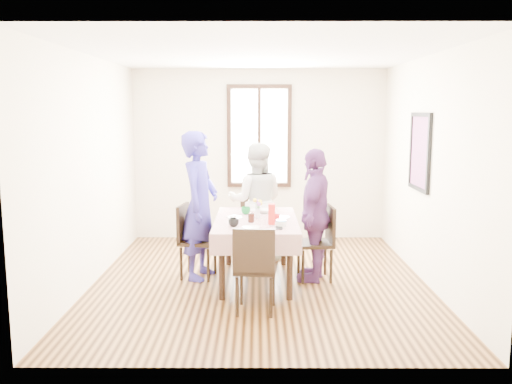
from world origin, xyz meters
TOP-DOWN VIEW (x-y plane):
  - ground at (0.00, 0.00)m, footprint 4.50×4.50m
  - back_wall at (0.00, 2.25)m, footprint 4.00×0.00m
  - right_wall at (2.00, 0.00)m, footprint 0.00×4.50m
  - window_frame at (0.00, 2.23)m, footprint 1.02×0.06m
  - window_pane at (0.00, 2.24)m, footprint 0.90×0.02m
  - art_poster at (1.98, 0.30)m, footprint 0.04×0.76m
  - dining_table at (-0.04, 0.01)m, footprint 0.86×1.48m
  - tablecloth at (-0.04, 0.01)m, footprint 0.98×1.60m
  - chair_left at (-0.76, 0.15)m, footprint 0.48×0.48m
  - chair_right at (0.67, 0.06)m, footprint 0.45×0.45m
  - chair_far at (-0.04, 1.02)m, footprint 0.45×0.45m
  - chair_near at (-0.04, -1.00)m, footprint 0.46×0.46m
  - person_left at (-0.74, 0.15)m, footprint 0.58×0.74m
  - person_far at (-0.04, 1.01)m, footprint 0.81×0.65m
  - person_right at (0.65, 0.06)m, footprint 0.63×1.01m
  - mug_black at (-0.30, -0.41)m, footprint 0.12×0.12m
  - mug_flag at (0.20, -0.10)m, footprint 0.10×0.10m
  - mug_green at (-0.17, 0.33)m, footprint 0.12×0.12m
  - serving_bowl at (0.09, 0.40)m, footprint 0.24×0.24m
  - juice_carton at (0.14, -0.29)m, footprint 0.08×0.08m
  - butter_tub at (0.24, -0.39)m, footprint 0.12×0.12m
  - jam_jar at (-0.10, -0.17)m, footprint 0.07×0.07m
  - drinking_glass at (-0.31, -0.23)m, footprint 0.06×0.06m
  - smartphone at (0.21, -0.50)m, footprint 0.08×0.16m
  - flower_vase at (-0.02, 0.08)m, footprint 0.06×0.06m
  - plate_left at (-0.31, 0.10)m, footprint 0.20×0.20m
  - plate_right at (0.27, 0.09)m, footprint 0.20×0.20m
  - plate_far at (-0.06, 0.58)m, footprint 0.20×0.20m
  - plate_near at (-0.10, -0.47)m, footprint 0.20×0.20m
  - butter_lid at (0.24, -0.39)m, footprint 0.12×0.12m
  - flower_bunch at (-0.02, 0.08)m, footprint 0.09×0.09m

SIDE VIEW (x-z plane):
  - ground at x=0.00m, z-range 0.00..0.00m
  - dining_table at x=-0.04m, z-range 0.00..0.75m
  - chair_left at x=-0.76m, z-range 0.00..0.91m
  - chair_right at x=0.67m, z-range 0.00..0.91m
  - chair_far at x=-0.04m, z-range 0.00..0.91m
  - chair_near at x=-0.04m, z-range 0.00..0.91m
  - tablecloth at x=-0.04m, z-range 0.75..0.76m
  - smartphone at x=0.21m, z-range 0.76..0.77m
  - plate_left at x=-0.31m, z-range 0.76..0.77m
  - plate_right at x=0.27m, z-range 0.76..0.77m
  - plate_far at x=-0.06m, z-range 0.76..0.77m
  - plate_near at x=-0.10m, z-range 0.76..0.77m
  - serving_bowl at x=0.09m, z-range 0.76..0.81m
  - butter_tub at x=0.24m, z-range 0.76..0.82m
  - mug_flag at x=0.20m, z-range 0.76..0.84m
  - person_right at x=0.65m, z-range 0.00..1.61m
  - mug_green at x=-0.17m, z-range 0.76..0.85m
  - drinking_glass at x=-0.31m, z-range 0.76..0.85m
  - mug_black at x=-0.30m, z-range 0.76..0.85m
  - person_far at x=-0.04m, z-range 0.00..1.62m
  - jam_jar at x=-0.10m, z-range 0.76..0.86m
  - flower_vase at x=-0.02m, z-range 0.76..0.88m
  - butter_lid at x=0.24m, z-range 0.82..0.83m
  - juice_carton at x=0.14m, z-range 0.76..1.00m
  - person_left at x=-0.74m, z-range 0.00..1.81m
  - flower_bunch at x=-0.02m, z-range 0.88..0.98m
  - back_wall at x=0.00m, z-range -0.65..3.35m
  - right_wall at x=2.00m, z-range -0.90..3.60m
  - art_poster at x=1.98m, z-range 1.07..2.03m
  - window_frame at x=0.00m, z-range 0.84..2.46m
  - window_pane at x=0.00m, z-range 0.90..2.40m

